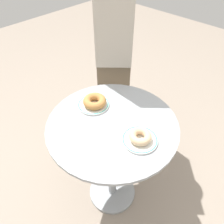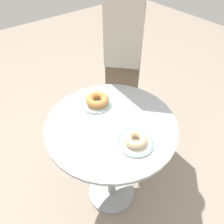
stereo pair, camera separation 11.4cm
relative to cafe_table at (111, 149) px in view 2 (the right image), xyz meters
The scene contains 7 objects.
ground_plane 0.54m from the cafe_table, ahead, with size 7.00×7.00×0.02m, color gray.
cafe_table is the anchor object (origin of this frame).
plate_left 0.28m from the cafe_table, behind, with size 0.18×0.18×0.01m.
plate_right 0.28m from the cafe_table, ahead, with size 0.17×0.17×0.01m.
donut_old_fashioned 0.30m from the cafe_table, 169.39° to the left, with size 0.13×0.13×0.04m, color #BC7F42.
donut_glazed 0.30m from the cafe_table, ahead, with size 0.11×0.11×0.04m, color #E0B789.
person_figure 0.69m from the cafe_table, 132.63° to the left, with size 0.47×0.49×1.68m.
Camera 2 is at (0.62, -0.49, 1.57)m, focal length 35.38 mm.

